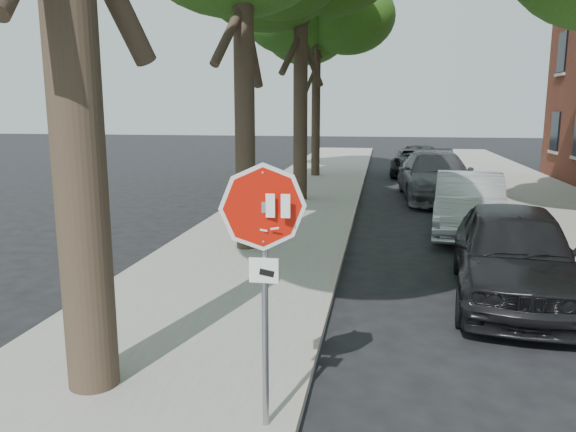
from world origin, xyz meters
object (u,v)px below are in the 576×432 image
stop_sign (264,246)px  car_d (419,161)px  car_b (469,204)px  car_a (514,253)px  tree_far (317,17)px  car_c (436,176)px

stop_sign → car_d: stop_sign is taller
stop_sign → car_b: bearing=71.5°
car_b → car_a: bearing=-83.3°
car_b → car_d: car_b is taller
tree_far → car_b: 14.02m
tree_far → car_d: size_ratio=1.80×
tree_far → car_c: 9.90m
car_c → car_d: size_ratio=1.12×
car_b → car_d: (-0.50, 12.70, -0.06)m
car_a → car_b: car_a is taller
stop_sign → car_a: size_ratio=0.55×
car_a → car_d: car_a is taller
stop_sign → car_b: (3.30, 9.87, -1.17)m
stop_sign → tree_far: bearing=95.5°
car_a → car_d: size_ratio=0.92×
car_b → car_c: 5.57m
car_b → car_c: (-0.35, 5.56, 0.06)m
tree_far → car_d: tree_far is taller
stop_sign → tree_far: tree_far is taller
tree_far → car_a: size_ratio=1.96×
stop_sign → car_b: stop_sign is taller
car_a → tree_far: bearing=114.2°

